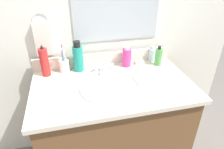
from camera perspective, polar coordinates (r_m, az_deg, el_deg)
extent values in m
cube|color=brown|center=(1.50, 0.25, -15.35)|extent=(0.96, 0.53, 0.73)
cube|color=beige|center=(1.26, 0.29, -3.26)|extent=(1.00, 0.58, 0.03)
cube|color=beige|center=(1.47, -2.26, 4.52)|extent=(1.00, 0.02, 0.09)
cube|color=silver|center=(1.59, -2.59, 0.59)|extent=(2.10, 0.04, 1.30)
torus|color=silver|center=(1.39, -19.74, 14.33)|extent=(0.10, 0.01, 0.10)
cube|color=silver|center=(1.41, -18.95, 9.46)|extent=(0.11, 0.04, 0.22)
torus|color=white|center=(1.22, -0.43, -3.28)|extent=(0.39, 0.39, 0.02)
ellipsoid|color=white|center=(1.25, -0.42, -4.99)|extent=(0.33, 0.33, 0.11)
cylinder|color=#B2B5BA|center=(1.27, -0.42, -6.28)|extent=(0.04, 0.04, 0.01)
cube|color=silver|center=(1.39, -2.28, 1.20)|extent=(0.16, 0.05, 0.01)
cylinder|color=silver|center=(1.37, -2.31, 2.52)|extent=(0.02, 0.02, 0.06)
cylinder|color=silver|center=(1.33, -2.04, 2.97)|extent=(0.02, 0.09, 0.02)
cylinder|color=silver|center=(1.37, -4.55, 1.82)|extent=(0.03, 0.03, 0.04)
cylinder|color=silver|center=(1.39, -0.07, 2.32)|extent=(0.03, 0.03, 0.04)
cylinder|color=teal|center=(1.38, -9.61, 4.39)|extent=(0.07, 0.07, 0.17)
cylinder|color=black|center=(1.34, -10.00, 8.51)|extent=(0.04, 0.04, 0.04)
cylinder|color=red|center=(1.37, -18.64, 3.30)|extent=(0.06, 0.06, 0.19)
cone|color=black|center=(1.33, -19.40, 7.46)|extent=(0.03, 0.03, 0.03)
cylinder|color=#4C9E4C|center=(1.49, 13.06, 4.86)|extent=(0.05, 0.05, 0.12)
cylinder|color=black|center=(1.46, 13.39, 7.42)|extent=(0.02, 0.02, 0.02)
cylinder|color=silver|center=(1.54, 11.19, 5.47)|extent=(0.05, 0.05, 0.10)
cylinder|color=silver|center=(1.52, 11.41, 7.51)|extent=(0.02, 0.02, 0.02)
cylinder|color=#D8338C|center=(1.44, 4.20, 4.79)|extent=(0.06, 0.06, 0.13)
cylinder|color=white|center=(1.41, 4.31, 7.62)|extent=(0.04, 0.04, 0.02)
cylinder|color=white|center=(1.41, -13.43, 2.44)|extent=(0.07, 0.07, 0.09)
cylinder|color=#26B2B2|center=(1.38, -13.49, 4.13)|extent=(0.02, 0.05, 0.17)
cube|color=white|center=(1.33, -13.50, 6.47)|extent=(0.01, 0.02, 0.01)
cylinder|color=#D8333F|center=(1.37, -13.88, 4.44)|extent=(0.02, 0.04, 0.19)
cube|color=white|center=(1.33, -14.53, 7.28)|extent=(0.01, 0.02, 0.01)
cylinder|color=blue|center=(1.38, -13.82, 4.26)|extent=(0.02, 0.03, 0.18)
cube|color=white|center=(1.33, -14.37, 6.95)|extent=(0.01, 0.02, 0.01)
cylinder|color=white|center=(1.39, -13.27, 4.80)|extent=(0.06, 0.03, 0.18)
cube|color=white|center=(1.37, -12.49, 7.92)|extent=(0.01, 0.02, 0.01)
cube|color=white|center=(1.50, 7.67, 3.53)|extent=(0.06, 0.04, 0.02)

